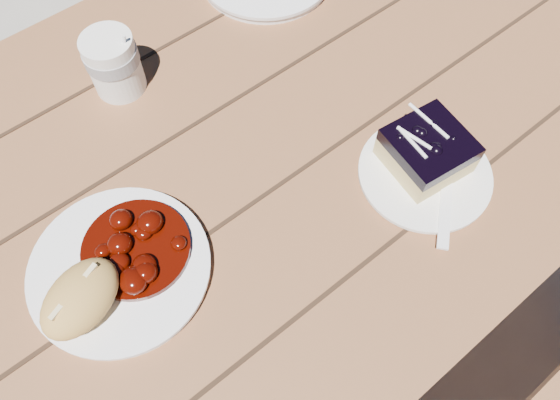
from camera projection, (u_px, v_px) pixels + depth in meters
ground at (185, 367)px, 1.37m from camera, size 60.00×60.00×0.00m
picnic_table at (129, 286)px, 0.86m from camera, size 2.00×1.55×0.75m
main_plate at (120, 269)px, 0.69m from camera, size 0.22×0.22×0.02m
goulash_stew at (133, 243)px, 0.67m from camera, size 0.14×0.14×0.04m
bread_roll at (80, 298)px, 0.63m from camera, size 0.13×0.11×0.06m
dessert_plate at (424, 174)px, 0.76m from camera, size 0.18×0.18×0.01m
blueberry_cake at (427, 150)px, 0.74m from camera, size 0.11×0.11×0.06m
fork_dessert at (445, 207)px, 0.73m from camera, size 0.14×0.12×0.00m
coffee_cup at (114, 64)px, 0.80m from camera, size 0.08×0.08×0.10m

